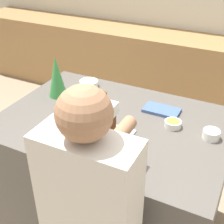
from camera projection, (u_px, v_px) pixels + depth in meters
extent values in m
plane|color=gray|center=(113.00, 223.00, 2.42)|extent=(12.00, 12.00, 0.00)
cube|color=#9E7547|center=(188.00, 74.00, 3.74)|extent=(6.00, 0.60, 0.88)
cube|color=#514C47|center=(113.00, 178.00, 2.17)|extent=(1.40, 0.99, 0.95)
cube|color=#9E9EA8|center=(95.00, 136.00, 1.78)|extent=(0.38, 0.32, 0.01)
cube|color=#5B2D14|center=(95.00, 126.00, 1.74)|extent=(0.19, 0.16, 0.13)
cube|color=white|center=(94.00, 110.00, 1.69)|extent=(0.22, 0.18, 0.07)
cylinder|color=#5B2D14|center=(105.00, 98.00, 1.65)|extent=(0.02, 0.02, 0.08)
cone|color=#33843D|center=(57.00, 77.00, 2.13)|extent=(0.13, 0.13, 0.29)
cylinder|color=white|center=(173.00, 124.00, 1.86)|extent=(0.10, 0.10, 0.04)
cylinder|color=yellow|center=(173.00, 122.00, 1.85)|extent=(0.08, 0.08, 0.01)
cylinder|color=white|center=(82.00, 97.00, 2.14)|extent=(0.14, 0.14, 0.04)
cylinder|color=#4770DB|center=(82.00, 95.00, 2.13)|extent=(0.11, 0.11, 0.01)
cylinder|color=white|center=(211.00, 134.00, 1.75)|extent=(0.10, 0.10, 0.05)
cylinder|color=green|center=(212.00, 132.00, 1.74)|extent=(0.08, 0.08, 0.01)
cylinder|color=white|center=(89.00, 84.00, 2.32)|extent=(0.14, 0.14, 0.05)
cylinder|color=green|center=(89.00, 81.00, 2.31)|extent=(0.11, 0.11, 0.01)
cube|color=#3F598C|center=(162.00, 110.00, 2.01)|extent=(0.23, 0.13, 0.02)
cube|color=silver|center=(89.00, 198.00, 1.25)|extent=(0.41, 0.18, 0.59)
sphere|color=#996B4C|center=(84.00, 114.00, 1.05)|extent=(0.20, 0.20, 0.20)
cylinder|color=#996B4C|center=(111.00, 145.00, 1.34)|extent=(0.07, 0.41, 0.07)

